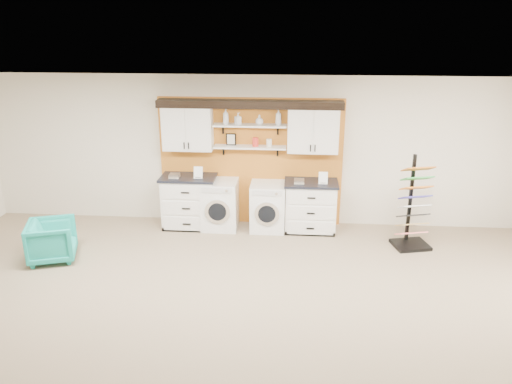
# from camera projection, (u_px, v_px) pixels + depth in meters

# --- Properties ---
(floor) EXTENTS (10.00, 10.00, 0.00)m
(floor) POSITION_uv_depth(u_px,v_px,m) (222.00, 349.00, 6.00)
(floor) COLOR gray
(floor) RESTS_ON ground
(ceiling) EXTENTS (10.00, 10.00, 0.00)m
(ceiling) POSITION_uv_depth(u_px,v_px,m) (216.00, 119.00, 5.06)
(ceiling) COLOR white
(ceiling) RESTS_ON wall_back
(wall_back) EXTENTS (10.00, 0.00, 10.00)m
(wall_back) POSITION_uv_depth(u_px,v_px,m) (251.00, 151.00, 9.29)
(wall_back) COLOR beige
(wall_back) RESTS_ON floor
(accent_panel) EXTENTS (3.40, 0.07, 2.40)m
(accent_panel) POSITION_uv_depth(u_px,v_px,m) (251.00, 162.00, 9.32)
(accent_panel) COLOR #BA6B1F
(accent_panel) RESTS_ON wall_back
(upper_cabinet_left) EXTENTS (0.90, 0.35, 0.84)m
(upper_cabinet_left) POSITION_uv_depth(u_px,v_px,m) (188.00, 127.00, 9.02)
(upper_cabinet_left) COLOR white
(upper_cabinet_left) RESTS_ON wall_back
(upper_cabinet_right) EXTENTS (0.90, 0.35, 0.84)m
(upper_cabinet_right) POSITION_uv_depth(u_px,v_px,m) (313.00, 129.00, 8.85)
(upper_cabinet_right) COLOR white
(upper_cabinet_right) RESTS_ON wall_back
(shelf_lower) EXTENTS (1.32, 0.28, 0.03)m
(shelf_lower) POSITION_uv_depth(u_px,v_px,m) (250.00, 147.00, 9.06)
(shelf_lower) COLOR white
(shelf_lower) RESTS_ON wall_back
(shelf_upper) EXTENTS (1.32, 0.28, 0.03)m
(shelf_upper) POSITION_uv_depth(u_px,v_px,m) (250.00, 125.00, 8.92)
(shelf_upper) COLOR white
(shelf_upper) RESTS_ON wall_back
(crown_molding) EXTENTS (3.30, 0.41, 0.13)m
(crown_molding) POSITION_uv_depth(u_px,v_px,m) (250.00, 103.00, 8.80)
(crown_molding) COLOR black
(crown_molding) RESTS_ON wall_back
(picture_frame) EXTENTS (0.18, 0.02, 0.22)m
(picture_frame) POSITION_uv_depth(u_px,v_px,m) (231.00, 139.00, 9.09)
(picture_frame) COLOR black
(picture_frame) RESTS_ON shelf_lower
(canister_red) EXTENTS (0.11, 0.11, 0.16)m
(canister_red) POSITION_uv_depth(u_px,v_px,m) (255.00, 142.00, 9.02)
(canister_red) COLOR red
(canister_red) RESTS_ON shelf_lower
(canister_cream) EXTENTS (0.10, 0.10, 0.14)m
(canister_cream) POSITION_uv_depth(u_px,v_px,m) (269.00, 143.00, 9.00)
(canister_cream) COLOR silver
(canister_cream) RESTS_ON shelf_lower
(base_cabinet_left) EXTENTS (1.02, 0.66, 0.99)m
(base_cabinet_left) POSITION_uv_depth(u_px,v_px,m) (189.00, 202.00, 9.34)
(base_cabinet_left) COLOR white
(base_cabinet_left) RESTS_ON floor
(base_cabinet_right) EXTENTS (0.97, 0.66, 0.95)m
(base_cabinet_right) POSITION_uv_depth(u_px,v_px,m) (310.00, 206.00, 9.18)
(base_cabinet_right) COLOR white
(base_cabinet_right) RESTS_ON floor
(washer) EXTENTS (0.66, 0.71, 0.92)m
(washer) POSITION_uv_depth(u_px,v_px,m) (220.00, 204.00, 9.30)
(washer) COLOR white
(washer) RESTS_ON floor
(dryer) EXTENTS (0.63, 0.71, 0.89)m
(dryer) POSITION_uv_depth(u_px,v_px,m) (268.00, 206.00, 9.24)
(dryer) COLOR white
(dryer) RESTS_ON floor
(sample_rack) EXTENTS (0.68, 0.61, 1.61)m
(sample_rack) POSITION_uv_depth(u_px,v_px,m) (413.00, 218.00, 8.51)
(sample_rack) COLOR black
(sample_rack) RESTS_ON floor
(armchair) EXTENTS (0.91, 0.90, 0.66)m
(armchair) POSITION_uv_depth(u_px,v_px,m) (52.00, 241.00, 8.11)
(armchair) COLOR teal
(armchair) RESTS_ON floor
(soap_bottle_a) EXTENTS (0.15, 0.15, 0.28)m
(soap_bottle_a) POSITION_uv_depth(u_px,v_px,m) (226.00, 116.00, 8.90)
(soap_bottle_a) COLOR silver
(soap_bottle_a) RESTS_ON shelf_upper
(soap_bottle_b) EXTENTS (0.13, 0.13, 0.21)m
(soap_bottle_b) POSITION_uv_depth(u_px,v_px,m) (238.00, 119.00, 8.90)
(soap_bottle_b) COLOR silver
(soap_bottle_b) RESTS_ON shelf_upper
(soap_bottle_c) EXTENTS (0.15, 0.15, 0.18)m
(soap_bottle_c) POSITION_uv_depth(u_px,v_px,m) (259.00, 120.00, 8.88)
(soap_bottle_c) COLOR silver
(soap_bottle_c) RESTS_ON shelf_upper
(soap_bottle_d) EXTENTS (0.15, 0.15, 0.28)m
(soap_bottle_d) POSITION_uv_depth(u_px,v_px,m) (278.00, 117.00, 8.83)
(soap_bottle_d) COLOR silver
(soap_bottle_d) RESTS_ON shelf_upper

